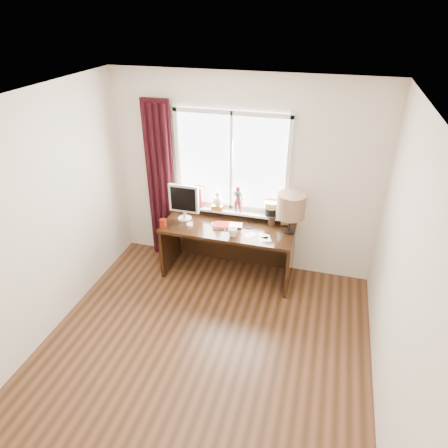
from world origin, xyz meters
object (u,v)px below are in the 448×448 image
(mug, at_px, (232,232))
(red_cup, at_px, (163,223))
(laptop, at_px, (229,225))
(table_lamp, at_px, (291,206))
(monitor, at_px, (184,200))
(desk, at_px, (230,239))

(mug, height_order, red_cup, same)
(laptop, relative_size, table_lamp, 0.65)
(laptop, xyz_separation_m, mug, (0.10, -0.23, 0.04))
(laptop, distance_m, table_lamp, 0.84)
(red_cup, bearing_deg, laptop, 17.27)
(monitor, distance_m, table_lamp, 1.39)
(laptop, height_order, red_cup, red_cup)
(red_cup, xyz_separation_m, table_lamp, (1.57, 0.31, 0.31))
(laptop, distance_m, red_cup, 0.85)
(laptop, bearing_deg, red_cup, -171.61)
(laptop, xyz_separation_m, table_lamp, (0.76, 0.06, 0.35))
(desk, height_order, monitor, monitor)
(mug, xyz_separation_m, red_cup, (-0.91, -0.03, 0.00))
(monitor, bearing_deg, table_lamp, 1.34)
(table_lamp, bearing_deg, desk, 178.22)
(mug, height_order, table_lamp, table_lamp)
(laptop, distance_m, monitor, 0.68)
(desk, bearing_deg, red_cup, -157.41)
(mug, relative_size, red_cup, 1.00)
(laptop, relative_size, red_cup, 3.01)
(desk, bearing_deg, laptop, -80.76)
(mug, xyz_separation_m, monitor, (-0.72, 0.25, 0.22))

